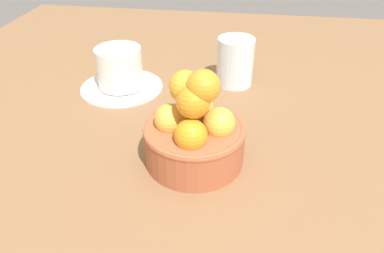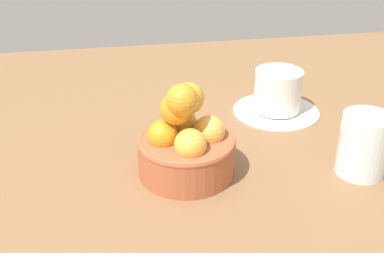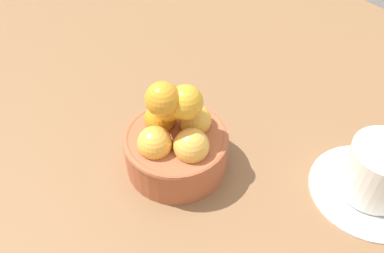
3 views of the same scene
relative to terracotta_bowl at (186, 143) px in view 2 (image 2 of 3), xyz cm
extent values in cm
cube|color=brown|center=(0.04, 0.02, -6.50)|extent=(141.45, 119.39, 3.28)
cylinder|color=#AD5938|center=(0.04, 0.02, -2.05)|extent=(13.60, 13.60, 5.61)
torus|color=#AD5938|center=(0.04, 0.02, 0.36)|extent=(13.80, 13.80, 1.00)
sphere|color=orange|center=(-3.20, 0.42, 1.58)|extent=(4.25, 4.25, 4.25)
sphere|color=#F3AE40|center=(-0.36, -3.21, 1.58)|extent=(4.38, 4.38, 4.38)
sphere|color=#EEAF49|center=(3.28, -0.38, 1.58)|extent=(4.52, 4.52, 4.52)
sphere|color=#EEB341|center=(0.44, 3.26, 1.58)|extent=(4.32, 4.32, 4.32)
sphere|color=orange|center=(-1.31, -0.37, 5.38)|extent=(4.39, 4.39, 4.39)
sphere|color=gold|center=(0.65, 1.27, 6.28)|extent=(4.32, 4.32, 4.32)
sphere|color=orange|center=(-0.67, -1.12, 7.18)|extent=(4.31, 4.31, 4.31)
cylinder|color=white|center=(19.41, 16.73, -4.56)|extent=(15.47, 15.47, 0.60)
cylinder|color=white|center=(19.41, 16.73, -0.59)|extent=(8.38, 8.38, 7.33)
cylinder|color=silver|center=(24.51, -4.27, -0.34)|extent=(6.93, 6.93, 9.03)
camera|label=1|loc=(-39.47, -5.47, 27.60)|focal=33.90mm
camera|label=2|loc=(-9.30, -55.72, 32.42)|focal=43.81mm
camera|label=3|loc=(29.65, -21.21, 39.04)|focal=38.48mm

